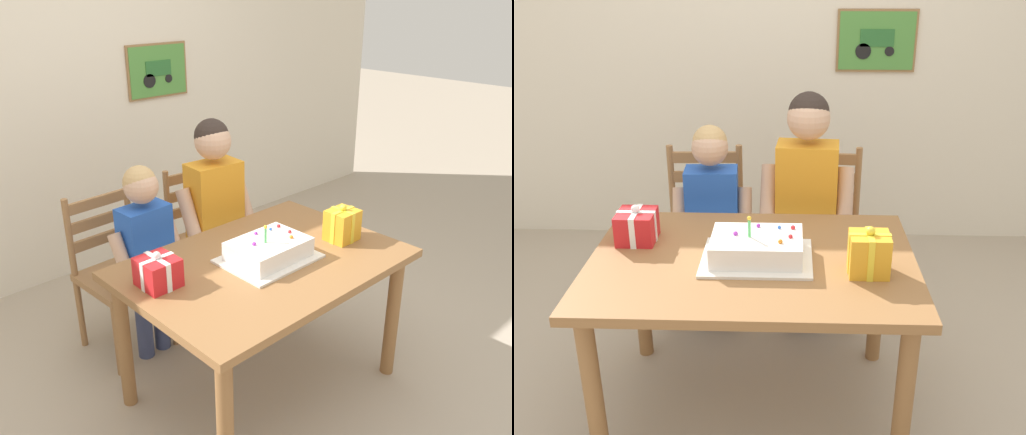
% 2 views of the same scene
% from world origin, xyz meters
% --- Properties ---
extents(ground_plane, '(20.00, 20.00, 0.00)m').
position_xyz_m(ground_plane, '(0.00, 0.00, 0.00)').
color(ground_plane, tan).
extents(back_wall, '(6.40, 0.11, 2.60)m').
position_xyz_m(back_wall, '(0.00, 1.89, 1.30)').
color(back_wall, silver).
rests_on(back_wall, ground).
extents(dining_table, '(1.31, 0.91, 0.75)m').
position_xyz_m(dining_table, '(0.00, 0.00, 0.64)').
color(dining_table, olive).
rests_on(dining_table, ground).
extents(birthday_cake, '(0.44, 0.34, 0.19)m').
position_xyz_m(birthday_cake, '(0.02, -0.01, 0.80)').
color(birthday_cake, white).
rests_on(birthday_cake, dining_table).
extents(gift_box_red_large, '(0.16, 0.17, 0.17)m').
position_xyz_m(gift_box_red_large, '(-0.50, 0.15, 0.81)').
color(gift_box_red_large, red).
rests_on(gift_box_red_large, dining_table).
extents(gift_box_beside_cake, '(0.16, 0.14, 0.20)m').
position_xyz_m(gift_box_beside_cake, '(0.45, -0.11, 0.83)').
color(gift_box_beside_cake, gold).
rests_on(gift_box_beside_cake, dining_table).
extents(chair_left, '(0.44, 0.44, 0.92)m').
position_xyz_m(chair_left, '(-0.32, 0.85, 0.47)').
color(chair_left, '#996B42').
rests_on(chair_left, ground).
extents(chair_right, '(0.45, 0.45, 0.92)m').
position_xyz_m(chair_right, '(0.32, 0.84, 0.47)').
color(chair_right, '#996B42').
rests_on(chair_right, ground).
extents(child_older, '(0.48, 0.28, 1.28)m').
position_xyz_m(child_older, '(0.23, 0.65, 0.78)').
color(child_older, '#38426B').
rests_on(child_older, ground).
extents(child_younger, '(0.41, 0.24, 1.12)m').
position_xyz_m(child_younger, '(-0.25, 0.65, 0.68)').
color(child_younger, '#38426B').
rests_on(child_younger, ground).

